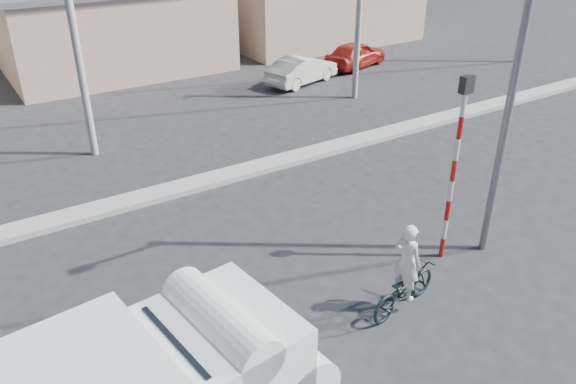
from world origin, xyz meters
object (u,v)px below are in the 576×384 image
car_cream (302,70)px  car_red (356,54)px  cyclist (406,274)px  bicycle (404,288)px  streetlight (516,43)px  traffic_pole (456,156)px

car_cream → car_red: (3.84, 0.88, 0.02)m
cyclist → car_cream: 16.05m
bicycle → car_red: size_ratio=0.51×
bicycle → streetlight: streetlight is taller
bicycle → car_red: 18.80m
car_red → car_cream: bearing=85.7°
cyclist → car_red: (11.02, 15.23, -0.21)m
car_cream → car_red: car_red is taller
car_red → traffic_pole: bearing=131.0°
car_red → streetlight: (-7.99, -14.63, 4.32)m
cyclist → streetlight: streetlight is taller
traffic_pole → streetlight: streetlight is taller
bicycle → car_cream: car_cream is taller
bicycle → streetlight: 5.43m
car_red → streetlight: streetlight is taller
car_cream → traffic_pole: (-5.08, -13.45, 1.97)m
traffic_pole → streetlight: 2.56m
cyclist → traffic_pole: size_ratio=0.39×
streetlight → car_cream: bearing=73.2°
bicycle → car_red: bearing=-46.8°
bicycle → streetlight: bearing=-89.6°
cyclist → streetlight: (3.04, 0.61, 4.11)m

